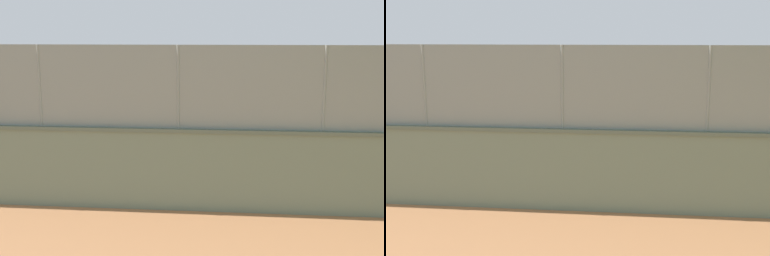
# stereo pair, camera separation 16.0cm
# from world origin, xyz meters

# --- Properties ---
(ground_plane) EXTENTS (260.00, 260.00, 0.00)m
(ground_plane) POSITION_xyz_m (0.00, 0.00, 0.00)
(ground_plane) COLOR #A36B42
(perimeter_wall) EXTENTS (31.20, 1.06, 1.83)m
(perimeter_wall) POSITION_xyz_m (1.33, 13.44, 0.92)
(perimeter_wall) COLOR slate
(perimeter_wall) RESTS_ON ground_plane
(fence_panel_on_wall) EXTENTS (30.64, 0.79, 1.79)m
(fence_panel_on_wall) POSITION_xyz_m (1.33, 13.44, 2.72)
(fence_panel_on_wall) COLOR gray
(fence_panel_on_wall) RESTS_ON perimeter_wall
(player_near_wall_returning) EXTENTS (0.73, 1.20, 1.65)m
(player_near_wall_returning) POSITION_xyz_m (4.74, 3.46, 0.98)
(player_near_wall_returning) COLOR navy
(player_near_wall_returning) RESTS_ON ground_plane
(player_foreground_swinging) EXTENTS (1.22, 0.73, 1.69)m
(player_foreground_swinging) POSITION_xyz_m (3.62, 10.08, 1.00)
(player_foreground_swinging) COLOR black
(player_foreground_swinging) RESTS_ON ground_plane
(sports_ball) EXTENTS (0.09, 0.09, 0.09)m
(sports_ball) POSITION_xyz_m (4.30, 5.71, 1.33)
(sports_ball) COLOR white
(courtside_bench) EXTENTS (1.61, 0.42, 0.87)m
(courtside_bench) POSITION_xyz_m (-0.55, 12.44, 0.46)
(courtside_bench) COLOR #4C6B4C
(courtside_bench) RESTS_ON ground_plane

